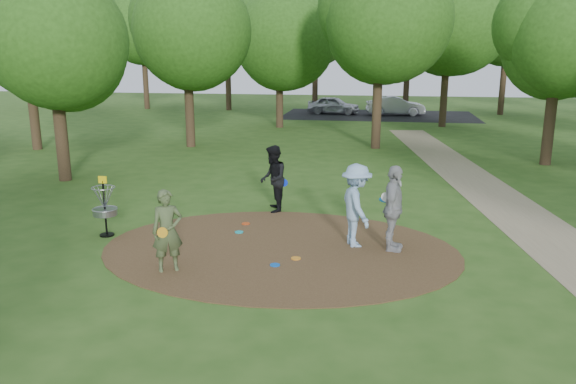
# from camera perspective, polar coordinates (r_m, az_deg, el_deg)

# --- Properties ---
(ground) EXTENTS (100.00, 100.00, 0.00)m
(ground) POSITION_cam_1_polar(r_m,az_deg,el_deg) (13.26, -0.86, -5.86)
(ground) COLOR #2D5119
(ground) RESTS_ON ground
(dirt_clearing) EXTENTS (8.40, 8.40, 0.02)m
(dirt_clearing) POSITION_cam_1_polar(r_m,az_deg,el_deg) (13.26, -0.86, -5.81)
(dirt_clearing) COLOR #47301C
(dirt_clearing) RESTS_ON ground
(footpath) EXTENTS (7.55, 39.89, 0.01)m
(footpath) POSITION_cam_1_polar(r_m,az_deg,el_deg) (15.55, 24.95, -4.17)
(footpath) COLOR #8C7A5B
(footpath) RESTS_ON ground
(parking_lot) EXTENTS (14.00, 8.00, 0.01)m
(parking_lot) POSITION_cam_1_polar(r_m,az_deg,el_deg) (42.51, 9.18, 7.71)
(parking_lot) COLOR black
(parking_lot) RESTS_ON ground
(player_observer_with_disc) EXTENTS (0.77, 0.68, 1.76)m
(player_observer_with_disc) POSITION_cam_1_polar(r_m,az_deg,el_deg) (11.99, -12.16, -3.90)
(player_observer_with_disc) COLOR #485732
(player_observer_with_disc) RESTS_ON ground
(player_throwing_with_disc) EXTENTS (1.37, 1.47, 1.99)m
(player_throwing_with_disc) POSITION_cam_1_polar(r_m,az_deg,el_deg) (13.31, 6.95, -1.39)
(player_throwing_with_disc) COLOR #8EB1D3
(player_throwing_with_disc) RESTS_ON ground
(player_walking_with_disc) EXTENTS (0.89, 1.06, 1.94)m
(player_walking_with_disc) POSITION_cam_1_polar(r_m,az_deg,el_deg) (16.15, -1.53, 1.34)
(player_walking_with_disc) COLOR black
(player_walking_with_disc) RESTS_ON ground
(player_waiting_with_disc) EXTENTS (0.65, 1.24, 2.02)m
(player_waiting_with_disc) POSITION_cam_1_polar(r_m,az_deg,el_deg) (13.13, 10.65, -1.68)
(player_waiting_with_disc) COLOR #9C9C9F
(player_waiting_with_disc) RESTS_ON ground
(disc_ground_cyan) EXTENTS (0.22, 0.22, 0.02)m
(disc_ground_cyan) POSITION_cam_1_polar(r_m,az_deg,el_deg) (14.47, -4.99, -4.08)
(disc_ground_cyan) COLOR #16ABB7
(disc_ground_cyan) RESTS_ON dirt_clearing
(disc_ground_blue) EXTENTS (0.22, 0.22, 0.02)m
(disc_ground_blue) POSITION_cam_1_polar(r_m,az_deg,el_deg) (12.25, -1.34, -7.42)
(disc_ground_blue) COLOR blue
(disc_ground_blue) RESTS_ON dirt_clearing
(disc_ground_red) EXTENTS (0.22, 0.22, 0.02)m
(disc_ground_red) POSITION_cam_1_polar(r_m,az_deg,el_deg) (15.16, -4.32, -3.21)
(disc_ground_red) COLOR #D64315
(disc_ground_red) RESTS_ON dirt_clearing
(car_left) EXTENTS (4.05, 2.02, 1.33)m
(car_left) POSITION_cam_1_polar(r_m,az_deg,el_deg) (42.93, 4.66, 8.78)
(car_left) COLOR #B2B3BB
(car_left) RESTS_ON ground
(car_right) EXTENTS (4.38, 1.95, 1.40)m
(car_right) POSITION_cam_1_polar(r_m,az_deg,el_deg) (42.49, 10.85, 8.58)
(car_right) COLOR #9FA0A7
(car_right) RESTS_ON ground
(disc_ground_orange) EXTENTS (0.22, 0.22, 0.02)m
(disc_ground_orange) POSITION_cam_1_polar(r_m,az_deg,el_deg) (12.63, 0.81, -6.75)
(disc_ground_orange) COLOR orange
(disc_ground_orange) RESTS_ON dirt_clearing
(disc_golf_basket) EXTENTS (0.63, 0.63, 1.54)m
(disc_golf_basket) POSITION_cam_1_polar(r_m,az_deg,el_deg) (14.72, -18.16, -0.99)
(disc_golf_basket) COLOR black
(disc_golf_basket) RESTS_ON ground
(tree_ring) EXTENTS (36.54, 46.03, 9.39)m
(tree_ring) POSITION_cam_1_polar(r_m,az_deg,el_deg) (22.07, 8.92, 15.64)
(tree_ring) COLOR #332316
(tree_ring) RESTS_ON ground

